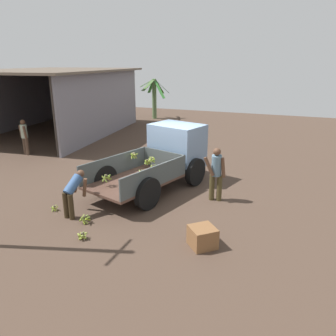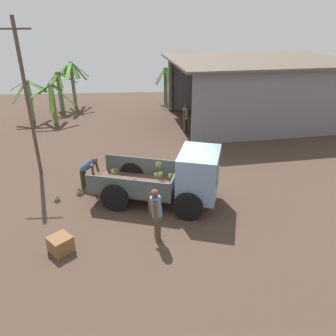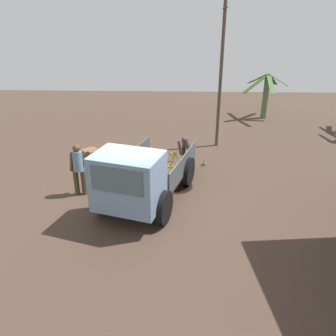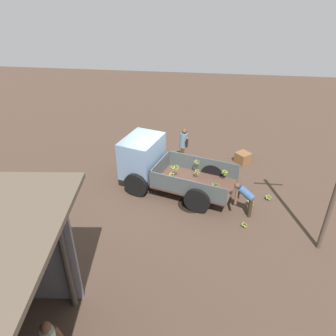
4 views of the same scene
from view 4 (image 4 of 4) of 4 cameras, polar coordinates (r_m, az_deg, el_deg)
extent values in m
plane|color=#49372B|center=(13.63, -1.32, -3.11)|extent=(36.00, 36.00, 0.00)
cylinder|color=black|center=(12.63, 4.27, -6.31)|extent=(1.11, 1.11, 0.01)
cube|color=#51362B|center=(12.85, 4.63, -2.70)|extent=(3.41, 2.62, 0.08)
cube|color=#454E4E|center=(11.94, 3.25, -3.41)|extent=(2.89, 0.90, 0.66)
cube|color=#454E4E|center=(13.38, 5.99, 0.57)|extent=(2.89, 0.90, 0.66)
cube|color=#454E4E|center=(13.12, -1.39, 0.07)|extent=(0.57, 1.78, 0.66)
cube|color=#6F8AAA|center=(13.25, -4.53, 2.14)|extent=(1.76, 2.10, 1.55)
cube|color=#4C606B|center=(13.40, -7.10, 3.84)|extent=(0.44, 1.39, 0.68)
cylinder|color=black|center=(12.86, -5.59, -2.94)|extent=(1.00, 0.49, 0.98)
cylinder|color=black|center=(14.29, -1.94, 0.96)|extent=(1.00, 0.49, 0.98)
cylinder|color=black|center=(12.02, 5.11, -5.65)|extent=(1.00, 0.49, 0.98)
cylinder|color=black|center=(13.54, 7.78, -1.20)|extent=(1.00, 0.49, 0.98)
sphere|color=brown|center=(12.64, -1.16, -1.46)|extent=(0.07, 0.07, 0.07)
cylinder|color=olive|center=(12.63, -1.08, -1.87)|extent=(0.16, 0.10, 0.16)
cylinder|color=olive|center=(12.66, -0.91, -1.78)|extent=(0.06, 0.16, 0.17)
cylinder|color=olive|center=(12.70, -0.92, -1.63)|extent=(0.14, 0.15, 0.16)
cylinder|color=#91B02D|center=(12.73, -1.17, -1.51)|extent=(0.18, 0.07, 0.14)
cylinder|color=olive|center=(12.70, -1.43, -1.50)|extent=(0.13, 0.18, 0.11)
cylinder|color=olive|center=(12.65, -1.51, -1.65)|extent=(0.09, 0.19, 0.11)
cylinder|color=#83A424|center=(12.63, -1.29, -1.85)|extent=(0.17, 0.09, 0.16)
sphere|color=#4A4330|center=(12.81, 1.39, 0.30)|extent=(0.07, 0.07, 0.07)
cylinder|color=olive|center=(12.79, 1.21, -0.04)|extent=(0.17, 0.12, 0.13)
cylinder|color=#8DA635|center=(12.77, 1.40, -0.04)|extent=(0.19, 0.06, 0.11)
cylinder|color=olive|center=(12.80, 1.66, 0.00)|extent=(0.12, 0.17, 0.12)
cylinder|color=#87A92A|center=(12.87, 1.66, 0.17)|extent=(0.13, 0.16, 0.13)
cylinder|color=olive|center=(12.90, 1.46, 0.24)|extent=(0.18, 0.06, 0.13)
cylinder|color=olive|center=(12.89, 1.22, 0.25)|extent=(0.16, 0.14, 0.12)
cylinder|color=#93AA27|center=(12.85, 1.09, 0.08)|extent=(0.05, 0.17, 0.14)
sphere|color=brown|center=(13.11, 5.07, 1.20)|extent=(0.07, 0.07, 0.07)
cylinder|color=olive|center=(13.20, 5.19, 1.09)|extent=(0.18, 0.10, 0.15)
cylinder|color=olive|center=(13.19, 4.82, 1.15)|extent=(0.16, 0.16, 0.11)
cylinder|color=olive|center=(13.10, 4.78, 0.92)|extent=(0.14, 0.17, 0.12)
cylinder|color=olive|center=(13.08, 5.14, 0.82)|extent=(0.19, 0.08, 0.13)
cylinder|color=olive|center=(13.14, 5.32, 0.87)|extent=(0.06, 0.16, 0.17)
sphere|color=#403A29|center=(12.76, 0.86, 0.27)|extent=(0.07, 0.07, 0.07)
cylinder|color=olive|center=(12.79, 1.04, 0.02)|extent=(0.05, 0.13, 0.14)
cylinder|color=olive|center=(12.82, 1.03, 0.13)|extent=(0.13, 0.13, 0.13)
cylinder|color=#8EA33A|center=(12.83, 0.87, 0.12)|extent=(0.13, 0.05, 0.14)
cylinder|color=olive|center=(12.82, 0.70, 0.11)|extent=(0.10, 0.13, 0.14)
cylinder|color=olive|center=(12.78, 0.62, 0.06)|extent=(0.08, 0.15, 0.12)
cylinder|color=olive|center=(12.75, 0.76, -0.03)|extent=(0.15, 0.08, 0.12)
cylinder|color=olive|center=(12.75, 0.93, -0.05)|extent=(0.14, 0.10, 0.13)
sphere|color=brown|center=(12.88, 5.10, -0.38)|extent=(0.08, 0.08, 0.08)
cylinder|color=olive|center=(12.88, 4.94, -0.78)|extent=(0.16, 0.12, 0.17)
cylinder|color=#99AE4B|center=(12.87, 5.27, -0.77)|extent=(0.16, 0.14, 0.15)
cylinder|color=#83A225|center=(12.94, 5.32, -0.66)|extent=(0.09, 0.15, 0.18)
cylinder|color=olive|center=(12.97, 5.09, -0.57)|extent=(0.15, 0.04, 0.18)
cylinder|color=olive|center=(12.93, 4.77, -0.55)|extent=(0.07, 0.19, 0.14)
sphere|color=brown|center=(12.95, 9.86, -0.56)|extent=(0.07, 0.07, 0.07)
cylinder|color=olive|center=(13.04, 9.84, -0.71)|extent=(0.15, 0.05, 0.17)
cylinder|color=olive|center=(13.02, 9.61, -0.60)|extent=(0.16, 0.16, 0.12)
cylinder|color=olive|center=(12.98, 9.50, -0.67)|extent=(0.06, 0.19, 0.11)
cylinder|color=olive|center=(12.96, 9.66, -0.91)|extent=(0.14, 0.14, 0.17)
cylinder|color=olive|center=(12.93, 9.81, -0.93)|extent=(0.18, 0.06, 0.14)
cylinder|color=olive|center=(12.93, 10.07, -0.87)|extent=(0.17, 0.16, 0.12)
cylinder|color=#90A842|center=(12.99, 10.08, -0.84)|extent=(0.05, 0.16, 0.16)
cylinder|color=#92AA24|center=(13.02, 10.08, -0.66)|extent=(0.15, 0.17, 0.13)
sphere|color=brown|center=(12.17, 0.69, -1.00)|extent=(0.09, 0.09, 0.09)
cylinder|color=olive|center=(12.24, 0.35, -1.12)|extent=(0.14, 0.21, 0.14)
cylinder|color=#91A52E|center=(12.17, 0.44, -1.45)|extent=(0.16, 0.16, 0.19)
cylinder|color=#9DAD37|center=(12.16, 0.75, -1.52)|extent=(0.18, 0.09, 0.20)
cylinder|color=#59751A|center=(12.20, 1.04, -1.34)|extent=(0.05, 0.19, 0.18)
cylinder|color=#96A540|center=(12.27, 0.75, -1.19)|extent=(0.18, 0.06, 0.19)
sphere|color=#47402E|center=(12.20, 8.32, -2.84)|extent=(0.09, 0.09, 0.09)
cylinder|color=olive|center=(12.21, 7.86, -3.15)|extent=(0.11, 0.24, 0.16)
cylinder|color=olive|center=(12.18, 8.28, -3.40)|extent=(0.21, 0.05, 0.21)
cylinder|color=olive|center=(12.24, 8.68, -3.23)|extent=(0.08, 0.22, 0.20)
cylinder|color=olive|center=(12.30, 8.57, -2.85)|extent=(0.23, 0.18, 0.13)
cylinder|color=olive|center=(12.30, 8.07, -3.02)|extent=(0.19, 0.16, 0.21)
cylinder|color=#3F3833|center=(8.48, -17.64, -14.24)|extent=(0.16, 0.16, 3.62)
cylinder|color=#443B1F|center=(15.18, 2.52, 2.54)|extent=(0.18, 0.18, 0.84)
cylinder|color=#443B1F|center=(14.97, 2.54, 2.11)|extent=(0.18, 0.18, 0.84)
cylinder|color=slate|center=(14.73, 2.70, 4.87)|extent=(0.39, 0.35, 0.68)
sphere|color=brown|center=(14.55, 2.89, 6.44)|extent=(0.24, 0.24, 0.24)
cylinder|color=brown|center=(14.94, 2.90, 5.10)|extent=(0.13, 0.19, 0.63)
cylinder|color=brown|center=(14.56, 3.32, 4.48)|extent=(0.15, 0.37, 0.61)
cylinder|color=#342817|center=(12.16, 14.09, -6.77)|extent=(0.17, 0.17, 0.75)
cylinder|color=#342817|center=(12.33, 14.17, -6.19)|extent=(0.17, 0.17, 0.75)
cylinder|color=#365789|center=(11.93, 13.35, -4.20)|extent=(0.67, 0.38, 0.58)
sphere|color=brown|center=(11.80, 11.97, -3.01)|extent=(0.21, 0.21, 0.21)
cylinder|color=brown|center=(11.84, 11.78, -4.92)|extent=(0.14, 0.31, 0.55)
cylinder|color=brown|center=(12.16, 12.20, -4.01)|extent=(0.13, 0.21, 0.56)
sphere|color=brown|center=(7.67, -20.55, -24.55)|extent=(0.23, 0.23, 0.23)
cylinder|color=brown|center=(8.07, -18.51, -25.66)|extent=(0.17, 0.25, 0.60)
sphere|color=brown|center=(11.81, 13.20, -9.41)|extent=(0.07, 0.07, 0.07)
cylinder|color=#7EA227|center=(11.87, 13.42, -9.62)|extent=(0.06, 0.15, 0.14)
cylinder|color=olive|center=(11.89, 13.21, -9.50)|extent=(0.15, 0.07, 0.15)
cylinder|color=olive|center=(11.85, 12.86, -9.49)|extent=(0.10, 0.16, 0.12)
cylinder|color=#8E9E3D|center=(11.78, 12.99, -9.73)|extent=(0.16, 0.13, 0.09)
cylinder|color=#9DAF43|center=(11.82, 13.29, -9.81)|extent=(0.14, 0.09, 0.15)
sphere|color=#4A4330|center=(12.83, 14.21, -5.55)|extent=(0.08, 0.08, 0.08)
cylinder|color=olive|center=(12.89, 13.81, -5.66)|extent=(0.14, 0.22, 0.16)
cylinder|color=olive|center=(12.81, 13.90, -5.91)|extent=(0.18, 0.20, 0.15)
cylinder|color=olive|center=(12.79, 14.20, -5.99)|extent=(0.23, 0.06, 0.14)
cylinder|color=#8FA530|center=(12.88, 14.42, -5.95)|extent=(0.10, 0.18, 0.21)
cylinder|color=olive|center=(12.92, 14.41, -5.80)|extent=(0.12, 0.19, 0.20)
cylinder|color=#8AAA22|center=(12.94, 14.10, -5.58)|extent=(0.22, 0.07, 0.17)
sphere|color=brown|center=(13.33, 17.11, -4.73)|extent=(0.09, 0.09, 0.09)
cylinder|color=olive|center=(13.34, 17.38, -4.99)|extent=(0.13, 0.18, 0.11)
cylinder|color=olive|center=(13.40, 17.34, -4.84)|extent=(0.12, 0.18, 0.12)
cylinder|color=olive|center=(13.42, 17.09, -4.85)|extent=(0.16, 0.08, 0.16)
cylinder|color=#90AE3D|center=(13.40, 16.86, -4.76)|extent=(0.17, 0.14, 0.13)
cylinder|color=olive|center=(13.34, 16.76, -4.88)|extent=(0.06, 0.19, 0.11)
cylinder|color=olive|center=(13.31, 16.95, -5.06)|extent=(0.18, 0.13, 0.13)
cylinder|color=olive|center=(13.33, 17.14, -5.13)|extent=(0.16, 0.07, 0.16)
cube|color=brown|center=(15.56, 12.92, 1.77)|extent=(0.82, 0.82, 0.49)
camera|label=1|loc=(17.86, 36.55, 14.13)|focal=35.00mm
camera|label=2|loc=(21.30, 5.71, 27.10)|focal=35.00mm
camera|label=3|loc=(14.59, -39.98, 14.73)|focal=35.00mm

